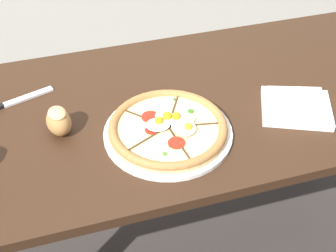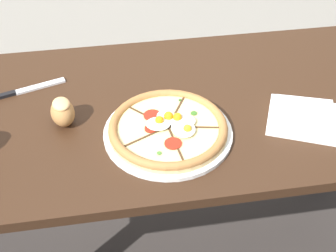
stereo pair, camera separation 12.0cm
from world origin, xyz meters
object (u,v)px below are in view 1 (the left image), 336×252
knife_main (9,103)px  dining_table (165,134)px  pizza (168,129)px  bread_piece_near (59,121)px  napkin_folded (296,106)px

knife_main → dining_table: bearing=-34.4°
pizza → knife_main: 0.47m
dining_table → bread_piece_near: bread_piece_near is taller
pizza → napkin_folded: pizza is taller
napkin_folded → bread_piece_near: 0.64m
dining_table → knife_main: knife_main is taller
dining_table → bread_piece_near: 0.33m
pizza → napkin_folded: 0.37m
knife_main → napkin_folded: bearing=-36.1°
bread_piece_near → knife_main: size_ratio=0.38×
dining_table → pizza: size_ratio=4.51×
pizza → bread_piece_near: 0.28m
dining_table → napkin_folded: (0.34, -0.13, 0.12)m
pizza → knife_main: (-0.39, 0.25, -0.02)m
napkin_folded → bread_piece_near: bread_piece_near is taller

